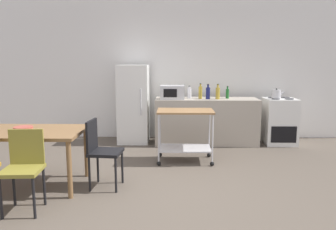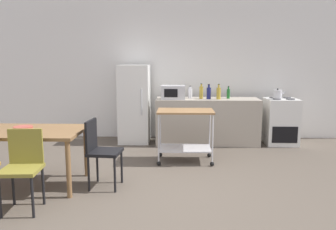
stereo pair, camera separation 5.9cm
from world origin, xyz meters
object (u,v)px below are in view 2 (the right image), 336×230
chair_black (100,148)px  kitchen_cart (185,127)px  bottle_soy_sauce (228,93)px  microwave (173,92)px  bottle_hot_sauce (190,93)px  bottle_sparkling_water (219,93)px  dining_table (25,136)px  refrigerator (134,104)px  fruit_bowl (23,129)px  chair_olive (23,164)px  stove_oven (281,121)px  bottle_olive_oil (209,93)px  kettle (277,94)px  bottle_vinegar (201,92)px

chair_black → kitchen_cart: size_ratio=0.98×
bottle_soy_sauce → microwave: bearing=-174.1°
bottle_hot_sauce → bottle_sparkling_water: bottle_sparkling_water is taller
dining_table → bottle_hot_sauce: bearing=47.3°
refrigerator → fruit_bowl: refrigerator is taller
bottle_soy_sauce → chair_olive: bearing=-130.9°
chair_black → bottle_soy_sauce: (1.99, 2.42, 0.48)m
stove_oven → dining_table: bearing=-149.3°
chair_olive → bottle_olive_oil: bottle_olive_oil is taller
chair_olive → fruit_bowl: 0.72m
bottle_hot_sauce → chair_black: bearing=-117.0°
chair_black → microwave: 2.53m
dining_table → bottle_olive_oil: 3.46m
kitchen_cart → bottle_soy_sauce: size_ratio=3.74×
chair_olive → kitchen_cart: (1.82, 1.85, 0.05)m
refrigerator → bottle_soy_sauce: size_ratio=6.38×
chair_olive → bottle_soy_sauce: bearing=45.5°
chair_black → refrigerator: bearing=2.1°
chair_olive → bottle_soy_sauce: 4.14m
refrigerator → bottle_sparkling_water: bearing=-6.8°
kettle → fruit_bowl: bearing=-148.5°
refrigerator → chair_black: bearing=-93.0°
chair_olive → bottle_sparkling_water: 3.90m
refrigerator → bottle_sparkling_water: size_ratio=5.28×
dining_table → bottle_soy_sauce: bearing=38.9°
chair_black → microwave: (0.91, 2.31, 0.51)m
bottle_hot_sauce → bottle_soy_sauce: size_ratio=1.00×
kitchen_cart → bottle_hot_sauce: bottle_hot_sauce is taller
bottle_soy_sauce → fruit_bowl: bearing=-139.9°
dining_table → microwave: (1.90, 2.29, 0.36)m
stove_oven → chair_olive: bearing=-140.4°
bottle_olive_oil → kettle: bearing=0.3°
bottle_soy_sauce → stove_oven: bearing=-1.1°
kitchen_cart → fruit_bowl: (-2.09, -1.23, 0.21)m
stove_oven → fruit_bowl: (-3.99, -2.47, 0.33)m
chair_black → bottle_sparkling_water: 2.94m
chair_olive → stove_oven: (3.73, 3.09, -0.07)m
stove_oven → refrigerator: bearing=178.4°
stove_oven → fruit_bowl: size_ratio=3.90×
chair_olive → kitchen_cart: bearing=41.8°
kitchen_cart → bottle_sparkling_water: size_ratio=3.10×
microwave → bottle_hot_sauce: (0.34, 0.13, -0.03)m
stove_oven → refrigerator: (-2.90, 0.08, 0.32)m
dining_table → microwave: microwave is taller
dining_table → bottle_vinegar: size_ratio=5.06×
kitchen_cart → fruit_bowl: size_ratio=3.86×
refrigerator → bottle_sparkling_water: (1.65, -0.20, 0.24)m
bottle_vinegar → chair_black: bearing=-121.6°
stove_oven → refrigerator: size_ratio=0.59×
chair_olive → bottle_hot_sauce: size_ratio=3.65×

